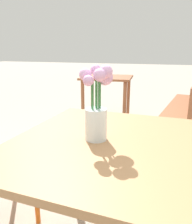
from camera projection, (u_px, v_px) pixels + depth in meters
name	position (u px, v px, depth m)	size (l,w,h in m)	color
table_front	(122.00, 161.00, 0.99)	(1.00, 0.95, 0.74)	#9E7047
flower_vase	(97.00, 109.00, 0.95)	(0.15, 0.16, 0.33)	silver
bench_near	(188.00, 107.00, 2.62)	(0.54, 1.97, 0.85)	brown
table_back	(107.00, 85.00, 3.36)	(0.83, 0.78, 0.76)	brown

